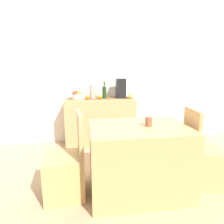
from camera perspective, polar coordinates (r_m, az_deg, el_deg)
The scene contains 19 objects.
ground_plane at distance 2.71m, azimuth 2.11°, elevation -16.90°, with size 6.40×6.40×0.02m, color tan.
room_wall_rear at distance 3.53m, azimuth -1.05°, elevation 12.90°, with size 6.40×0.06×2.70m, color silver.
sideboard_console at distance 3.38m, azimuth -3.51°, elevation -3.00°, with size 1.20×0.42×0.84m, color tan.
table_runner at distance 3.29m, azimuth -3.61°, elevation 4.16°, with size 1.13×0.32×0.01m, color brown.
fruit_bowl at distance 3.28m, azimuth -10.09°, elevation 4.64°, with size 0.23×0.23×0.07m, color white.
apple_center at distance 3.23m, azimuth -9.72°, elevation 5.78°, with size 0.07×0.07×0.07m, color #93A92E.
apple_left at distance 3.30m, azimuth -10.87°, elevation 5.91°, with size 0.07×0.07×0.07m, color #A93B2B.
apple_front at distance 3.24m, azimuth -11.34°, elevation 5.68°, with size 0.06×0.06×0.06m, color #B23C21.
wine_bottle at distance 3.28m, azimuth -2.33°, elevation 6.03°, with size 0.07×0.07×0.30m.
coffee_maker at distance 3.32m, azimuth 2.65°, elevation 7.13°, with size 0.16×0.18×0.34m, color black.
ceramic_vase at distance 3.27m, azimuth -5.96°, elevation 6.09°, with size 0.10×0.10×0.23m, color #9E9588.
orange_loose_near_bowl at distance 3.26m, azimuth 5.27°, elevation 4.57°, with size 0.07×0.07×0.07m, color orange.
orange_loose_end at distance 3.18m, azimuth -7.40°, elevation 4.38°, with size 0.07×0.07×0.07m, color orange.
orange_loose_mid at distance 3.34m, azimuth 5.36°, elevation 4.81°, with size 0.07×0.07×0.07m, color orange.
orange_loose_far at distance 3.23m, azimuth -3.73°, elevation 4.59°, with size 0.07×0.07×0.07m, color orange.
dining_table at distance 2.15m, azimuth 7.81°, elevation -13.73°, with size 1.03×0.75×0.74m, color tan.
coffee_cup at distance 2.02m, azimuth 11.01°, elevation -2.84°, with size 0.08×0.08×0.10m, color #935139.
chair_near_window at distance 2.15m, azimuth -13.77°, elevation -17.18°, with size 0.44×0.44×0.90m.
chair_by_corner at distance 2.51m, azimuth 25.66°, elevation -13.60°, with size 0.45×0.45×0.90m.
Camera 1 is at (-0.41, -2.33, 1.31)m, focal length 30.32 mm.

